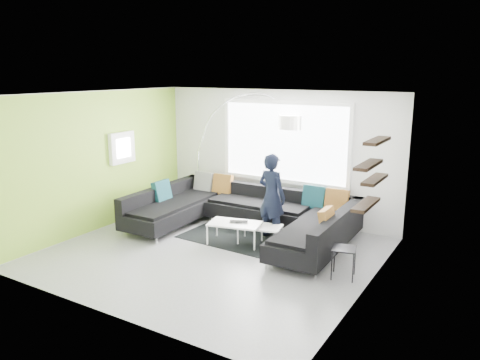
% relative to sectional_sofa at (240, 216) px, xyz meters
% --- Properties ---
extents(ground, '(5.50, 5.50, 0.00)m').
position_rel_sectional_sofa_xyz_m(ground, '(0.04, -1.04, -0.40)').
color(ground, slate).
rests_on(ground, ground).
extents(room_shell, '(5.54, 5.04, 2.82)m').
position_rel_sectional_sofa_xyz_m(room_shell, '(0.08, -0.84, 1.41)').
color(room_shell, silver).
rests_on(room_shell, ground).
extents(sectional_sofa, '(4.21, 2.66, 0.90)m').
position_rel_sectional_sofa_xyz_m(sectional_sofa, '(0.00, 0.00, 0.00)').
color(sectional_sofa, black).
rests_on(sectional_sofa, ground).
extents(rug, '(2.11, 1.58, 0.01)m').
position_rel_sectional_sofa_xyz_m(rug, '(-0.01, -0.05, -0.39)').
color(rug, black).
rests_on(rug, ground).
extents(coffee_table, '(1.37, 0.98, 0.41)m').
position_rel_sectional_sofa_xyz_m(coffee_table, '(0.33, -0.29, -0.19)').
color(coffee_table, white).
rests_on(coffee_table, ground).
extents(arc_lamp, '(2.63, 1.19, 2.72)m').
position_rel_sectional_sofa_xyz_m(arc_lamp, '(-1.81, 1.13, 0.96)').
color(arc_lamp, white).
rests_on(arc_lamp, ground).
extents(side_table, '(0.43, 0.43, 0.49)m').
position_rel_sectional_sofa_xyz_m(side_table, '(2.38, -0.81, -0.15)').
color(side_table, black).
rests_on(side_table, ground).
extents(person, '(0.76, 0.64, 1.67)m').
position_rel_sectional_sofa_xyz_m(person, '(0.57, 0.22, 0.44)').
color(person, black).
rests_on(person, ground).
extents(laptop, '(0.52, 0.51, 0.03)m').
position_rel_sectional_sofa_xyz_m(laptop, '(0.20, -0.40, 0.02)').
color(laptop, black).
rests_on(laptop, coffee_table).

